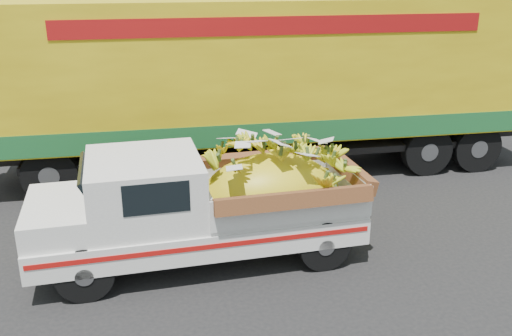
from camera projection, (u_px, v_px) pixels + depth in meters
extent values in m
plane|color=black|center=(257.00, 236.00, 9.91)|extent=(100.00, 100.00, 0.00)
cube|color=gray|center=(207.00, 138.00, 15.17)|extent=(60.00, 0.25, 0.15)
cube|color=gray|center=(197.00, 118.00, 17.09)|extent=(60.00, 4.00, 0.14)
cylinder|color=black|center=(85.00, 273.00, 7.94)|extent=(0.82, 0.25, 0.82)
cylinder|color=black|center=(87.00, 226.00, 9.37)|extent=(0.82, 0.25, 0.82)
cylinder|color=black|center=(324.00, 244.00, 8.75)|extent=(0.82, 0.25, 0.82)
cylinder|color=black|center=(293.00, 205.00, 10.18)|extent=(0.82, 0.25, 0.82)
cube|color=silver|center=(198.00, 224.00, 8.99)|extent=(5.08, 1.92, 0.42)
cube|color=#A50F0C|center=(207.00, 247.00, 8.12)|extent=(4.95, 0.10, 0.08)
cube|color=silver|center=(32.00, 249.00, 8.45)|extent=(0.14, 1.79, 0.15)
cube|color=silver|center=(57.00, 215.00, 8.37)|extent=(0.94, 1.73, 0.39)
cube|color=silver|center=(145.00, 188.00, 8.57)|extent=(1.70, 1.78, 0.97)
cube|color=black|center=(156.00, 199.00, 7.73)|extent=(0.92, 0.03, 0.45)
cube|color=silver|center=(277.00, 189.00, 9.12)|extent=(2.50, 1.87, 0.55)
ellipsoid|color=yellow|center=(270.00, 196.00, 9.13)|extent=(2.26, 1.50, 1.37)
cylinder|color=black|center=(476.00, 147.00, 12.87)|extent=(1.11, 0.36, 1.10)
cylinder|color=black|center=(434.00, 124.00, 14.72)|extent=(1.11, 0.36, 1.10)
cylinder|color=black|center=(426.00, 150.00, 12.66)|extent=(1.11, 0.36, 1.10)
cylinder|color=black|center=(390.00, 126.00, 14.50)|extent=(1.11, 0.36, 1.10)
cylinder|color=black|center=(50.00, 174.00, 11.24)|extent=(1.11, 0.36, 1.10)
cylinder|color=black|center=(63.00, 144.00, 13.08)|extent=(1.11, 0.36, 1.10)
cube|color=black|center=(263.00, 136.00, 12.88)|extent=(12.03, 1.47, 0.36)
cube|color=gold|center=(264.00, 66.00, 12.33)|extent=(11.85, 2.95, 2.84)
cube|color=#195727|center=(263.00, 118.00, 12.73)|extent=(11.91, 2.98, 0.45)
cube|color=maroon|center=(277.00, 26.00, 10.84)|extent=(8.39, 0.35, 0.35)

